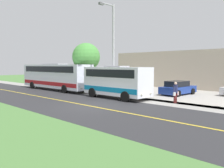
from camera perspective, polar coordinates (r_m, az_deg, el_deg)
The scene contains 12 objects.
ground_plane at distance 17.21m, azimuth -5.39°, elevation -5.56°, with size 120.00×120.00×0.00m, color #477238.
road_surface at distance 17.21m, azimuth -5.39°, elevation -5.54°, with size 8.00×100.00×0.01m, color #28282B.
sidewalk at distance 20.95m, azimuth 5.42°, elevation -3.71°, with size 2.40×100.00×0.01m, color gray.
parking_lot_surface at distance 25.65m, azimuth 20.82°, elevation -2.45°, with size 14.00×36.00×0.01m, color #9E9991.
road_centre_line at distance 17.21m, azimuth -5.39°, elevation -5.53°, with size 0.16×100.00×0.00m, color gold.
shuttle_bus_front at distance 21.13m, azimuth 1.12°, elevation 0.89°, with size 2.55×6.79×3.01m.
transit_bus_rear at distance 29.11m, azimuth -14.10°, elevation 2.07°, with size 2.56×11.93×3.27m.
pedestrian_with_bags at distance 19.04m, azimuth 15.64°, elevation -1.91°, with size 0.72×0.34×1.72m.
street_light_pole at distance 22.09m, azimuth 0.15°, elevation 9.31°, with size 1.97×0.24×8.84m.
parked_car_near at distance 24.64m, azimuth 16.17°, elevation -1.00°, with size 4.54×2.30×1.45m.
tree_curbside at distance 28.82m, azimuth -6.51°, elevation 6.73°, with size 3.48×3.48×5.85m.
commercial_building at distance 35.61m, azimuth 19.50°, elevation 3.52°, with size 10.00×20.40×4.98m, color #B7A893.
Camera 1 is at (11.11, 12.78, 3.06)m, focal length 36.46 mm.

